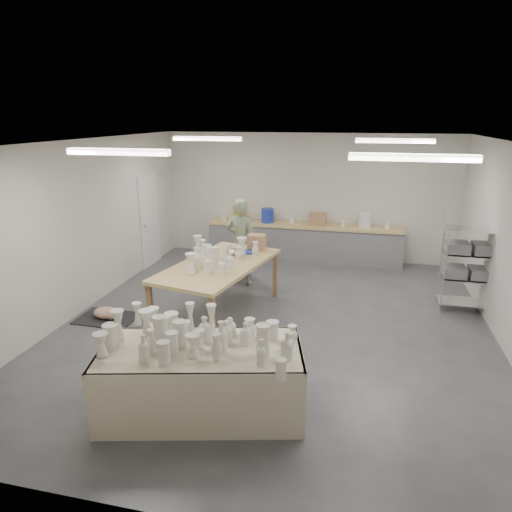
% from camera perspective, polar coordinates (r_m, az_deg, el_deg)
% --- Properties ---
extents(room, '(8.00, 8.02, 3.00)m').
position_cam_1_polar(room, '(7.25, 1.92, 6.59)').
color(room, '#424449').
rests_on(room, ground).
extents(back_counter, '(4.60, 0.60, 1.24)m').
position_cam_1_polar(back_counter, '(11.05, 5.96, 1.88)').
color(back_counter, tan).
rests_on(back_counter, ground).
extents(wire_shelf, '(0.88, 0.48, 1.80)m').
position_cam_1_polar(wire_shelf, '(8.88, 25.05, -0.62)').
color(wire_shelf, silver).
rests_on(wire_shelf, ground).
extents(drying_table, '(2.53, 1.65, 1.20)m').
position_cam_1_polar(drying_table, '(5.58, -6.93, -14.67)').
color(drying_table, olive).
rests_on(drying_table, ground).
extents(work_table, '(1.77, 2.74, 1.33)m').
position_cam_1_polar(work_table, '(7.92, -4.43, -0.75)').
color(work_table, tan).
rests_on(work_table, ground).
extents(rug, '(1.00, 0.70, 0.02)m').
position_cam_1_polar(rug, '(8.41, -18.12, -7.39)').
color(rug, black).
rests_on(rug, ground).
extents(cat, '(0.49, 0.37, 0.20)m').
position_cam_1_polar(cat, '(8.35, -18.12, -6.77)').
color(cat, white).
rests_on(cat, rug).
extents(potter, '(0.72, 0.53, 1.80)m').
position_cam_1_polar(potter, '(9.36, -1.89, 1.77)').
color(potter, gray).
rests_on(potter, ground).
extents(red_stool, '(0.35, 0.35, 0.31)m').
position_cam_1_polar(red_stool, '(9.79, -1.45, -1.32)').
color(red_stool, '#B21921').
rests_on(red_stool, ground).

